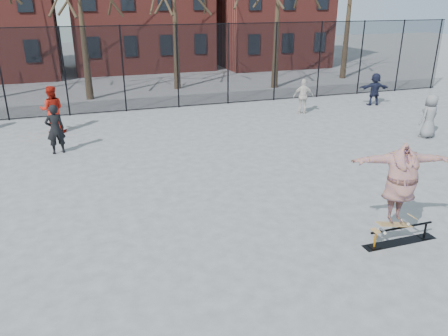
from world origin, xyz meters
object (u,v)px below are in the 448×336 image
object	(u,v)px
skateboard	(394,226)
bystander_navy	(375,89)
skater	(400,187)
bystander_white	(303,97)
skate_rail	(400,236)
bystander_extra	(430,116)
bystander_red	(52,110)
bystander_black	(55,129)

from	to	relation	value
skateboard	bystander_navy	bearing A→B (deg)	55.61
skater	bystander_white	size ratio (longest dim) A/B	1.35
skate_rail	bystander_extra	bearing A→B (deg)	44.76
skate_rail	bystander_navy	size ratio (longest dim) A/B	1.12
skater	bystander_red	size ratio (longest dim) A/B	1.15
skateboard	bystander_navy	distance (m)	14.09
skateboard	bystander_white	distance (m)	11.80
skater	bystander_extra	size ratio (longest dim) A/B	1.28
skate_rail	bystander_navy	bearing A→B (deg)	56.37
skate_rail	skateboard	size ratio (longest dim) A/B	1.94
skateboard	bystander_black	xyz separation A→B (m)	(-7.20, 8.84, 0.42)
bystander_extra	skateboard	bearing A→B (deg)	32.13
skater	bystander_navy	distance (m)	14.10
bystander_extra	skate_rail	bearing A→B (deg)	33.14
bystander_white	bystander_navy	distance (m)	4.28
bystander_black	bystander_red	size ratio (longest dim) A/B	0.92
bystander_white	skateboard	bearing A→B (deg)	92.50
bystander_white	bystander_red	bearing A→B (deg)	18.74
bystander_white	bystander_extra	distance (m)	5.70
bystander_navy	bystander_extra	bearing A→B (deg)	89.29
skate_rail	skateboard	distance (m)	0.38
bystander_navy	bystander_red	bearing A→B (deg)	14.19
bystander_black	bystander_navy	bearing A→B (deg)	177.77
skate_rail	skater	bearing A→B (deg)	180.00
skateboard	bystander_red	bearing A→B (deg)	122.47
bystander_red	bystander_white	xyz separation A→B (m)	(11.07, -0.39, -0.14)
bystander_black	skater	bearing A→B (deg)	116.53
skateboard	bystander_white	bearing A→B (deg)	71.72
bystander_extra	bystander_black	bearing A→B (deg)	-22.26
bystander_white	bystander_extra	world-z (taller)	bystander_extra
skate_rail	bystander_navy	world-z (taller)	bystander_navy
bystander_navy	bystander_extra	world-z (taller)	bystander_extra
skate_rail	bystander_black	bearing A→B (deg)	130.01
skate_rail	bystander_navy	distance (m)	13.97
bystander_black	bystander_extra	distance (m)	13.98
bystander_red	skate_rail	bearing A→B (deg)	126.82
bystander_red	bystander_navy	size ratio (longest dim) A/B	1.17
bystander_black	bystander_white	distance (m)	11.15
bystander_white	bystander_navy	size ratio (longest dim) A/B	1.00
skateboard	bystander_red	world-z (taller)	bystander_red
bystander_white	bystander_extra	size ratio (longest dim) A/B	0.95
bystander_white	bystander_navy	bearing A→B (deg)	-153.52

